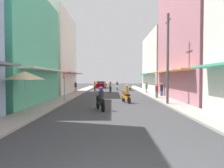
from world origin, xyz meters
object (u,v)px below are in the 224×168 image
Objects in this scene: pedestrian_far at (76,87)px; pedestrian_midway at (157,91)px; parked_car at (102,85)px; pedestrian_crossing at (147,88)px; motorbike_maroon at (95,87)px; motorbike_white at (118,86)px; pedestrian_foreground at (162,90)px; utility_pole at (168,59)px; motorbike_orange at (127,95)px; street_sign_no_entry at (65,83)px; motorbike_silver at (131,88)px; motorbike_black at (101,100)px; motorbike_blue at (111,87)px; vendor_umbrella at (26,76)px.

pedestrian_midway is at bearing -39.35° from pedestrian_far.
pedestrian_crossing is at bearing -64.93° from parked_car.
motorbike_maroon is 4.46m from motorbike_white.
pedestrian_far is at bearing 150.36° from pedestrian_foreground.
pedestrian_foreground is 7.25m from utility_pole.
pedestrian_midway is (3.39, 3.27, 0.08)m from motorbike_orange.
motorbike_maroon and motorbike_orange have the same top height.
motorbike_maroon is at bearing 55.00° from pedestrian_far.
motorbike_maroon is 15.48m from motorbike_orange.
street_sign_no_entry is (-4.99, -17.46, 1.01)m from motorbike_white.
motorbike_black reaches higher than motorbike_silver.
pedestrian_foreground reaches higher than motorbike_orange.
pedestrian_midway is at bearing -75.27° from motorbike_white.
street_sign_no_entry is at bearing 171.39° from utility_pole.
utility_pole reaches higher than motorbike_white.
motorbike_blue is 0.72× the size of vendor_umbrella.
motorbike_maroon reaches higher than pedestrian_crossing.
motorbike_blue is at bearing 72.83° from street_sign_no_entry.
vendor_umbrella reaches higher than motorbike_orange.
motorbike_black reaches higher than pedestrian_crossing.
pedestrian_crossing is at bearing -77.53° from motorbike_silver.
vendor_umbrella is at bearing -88.47° from pedestrian_far.
motorbike_blue is at bearing -45.30° from motorbike_maroon.
pedestrian_far reaches higher than motorbike_black.
motorbike_orange is at bearing -74.86° from motorbike_maroon.
pedestrian_far is at bearing 167.42° from pedestrian_crossing.
utility_pole is at bearing -79.46° from motorbike_white.
utility_pole is (1.29, -17.40, 3.17)m from motorbike_silver.
parked_car is at bearing 93.05° from motorbike_black.
motorbike_maroon is 1.09× the size of pedestrian_far.
parked_car is at bearing 115.97° from motorbike_white.
pedestrian_crossing reaches higher than motorbike_silver.
motorbike_blue is 5.13m from pedestrian_far.
utility_pole is at bearing -23.06° from motorbike_orange.
motorbike_maroon is 20.92m from vendor_umbrella.
motorbike_orange is 0.98× the size of motorbike_silver.
motorbike_black is 8.89m from pedestrian_midway.
motorbike_black is at bearing -101.04° from motorbike_silver.
pedestrian_far is at bearing 127.24° from utility_pole.
motorbike_maroon is 4.33m from pedestrian_far.
pedestrian_foreground is (4.71, -12.20, 0.08)m from motorbike_white.
motorbike_maroon is 9.40m from pedestrian_crossing.
pedestrian_midway is at bearing -61.80° from motorbike_blue.
motorbike_orange reaches higher than motorbike_silver.
motorbike_black is 0.65× the size of street_sign_no_entry.
pedestrian_midway is at bearing -71.57° from parked_car.
vendor_umbrella is (-10.45, -11.01, 1.50)m from pedestrian_foreground.
motorbike_orange is at bearing 0.68° from street_sign_no_entry.
pedestrian_crossing is at bearing -65.65° from motorbike_white.
motorbike_orange reaches higher than pedestrian_crossing.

